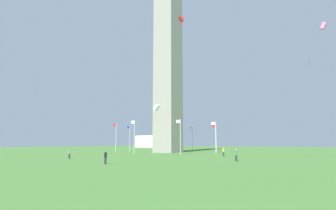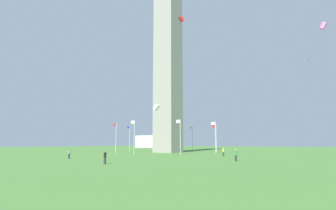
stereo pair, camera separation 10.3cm
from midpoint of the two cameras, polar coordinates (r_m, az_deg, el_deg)
ground_plane at (r=70.42m, az=-0.04°, el=-10.33°), size 260.00×260.00×0.00m
obelisk_monument at (r=74.50m, az=-0.04°, el=10.89°), size 5.94×5.94×53.97m
flagpole_n at (r=78.85m, az=-8.44°, el=-6.96°), size 1.12×0.14×7.66m
flagpole_ne at (r=69.07m, az=-11.36°, el=-6.72°), size 1.12×0.14×7.66m
flagpole_e at (r=59.55m, az=-7.46°, el=-6.58°), size 1.12×0.14×7.66m
flagpole_se at (r=57.08m, az=2.62°, el=-6.58°), size 1.12×0.14×7.66m
flagpole_s at (r=63.86m, az=10.25°, el=-6.63°), size 1.12×0.14×7.66m
flagpole_sw at (r=74.32m, az=10.39°, el=-6.84°), size 1.12×0.14×7.66m
flagpole_w at (r=82.16m, az=5.26°, el=-7.06°), size 1.12×0.14×7.66m
flagpole_nw at (r=83.89m, az=-1.92°, el=-7.12°), size 1.12×0.14×7.66m
person_black_shirt at (r=32.87m, az=-13.61°, el=-11.07°), size 0.32×0.32×1.61m
person_yellow_shirt at (r=51.38m, az=11.97°, el=-9.96°), size 0.32×0.32×1.74m
person_gray_shirt at (r=45.95m, az=-20.81°, el=-9.90°), size 0.32×0.32×1.62m
person_green_shirt at (r=38.41m, az=14.57°, el=-10.54°), size 0.32×0.32×1.69m
kite_purple_diamond at (r=50.82m, az=28.31°, el=8.87°), size 1.04×1.00×1.57m
kite_white_box at (r=50.32m, az=-2.59°, el=-0.51°), size 1.26×0.66×2.49m
kite_pink_box at (r=64.15m, az=30.77°, el=14.65°), size 1.34×0.84×2.87m
kite_red_box at (r=64.25m, az=2.91°, el=18.26°), size 1.29×1.57×2.79m
distant_building at (r=137.52m, az=-2.20°, el=-7.99°), size 22.74×10.20×6.38m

